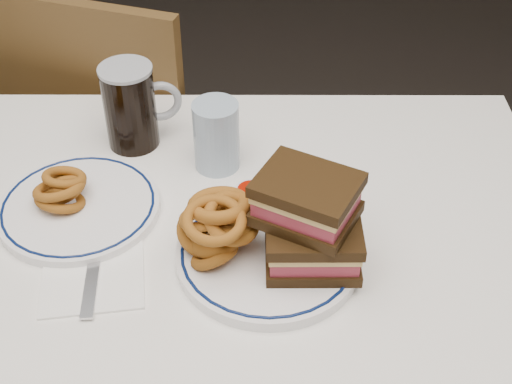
{
  "coord_description": "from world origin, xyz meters",
  "views": [
    {
      "loc": [
        0.17,
        -0.71,
        1.48
      ],
      "look_at": [
        0.16,
        0.04,
        0.84
      ],
      "focal_mm": 50.0,
      "sensor_mm": 36.0,
      "label": 1
    }
  ],
  "objects_px": {
    "reuben_sandwich": "(310,222)",
    "far_plate": "(79,207)",
    "beer_mug": "(132,106)",
    "chair_far": "(125,146)",
    "main_plate": "(268,254)"
  },
  "relations": [
    {
      "from": "main_plate",
      "to": "reuben_sandwich",
      "type": "bearing_deg",
      "value": -12.37
    },
    {
      "from": "reuben_sandwich",
      "to": "far_plate",
      "type": "height_order",
      "value": "reuben_sandwich"
    },
    {
      "from": "beer_mug",
      "to": "far_plate",
      "type": "distance_m",
      "value": 0.2
    },
    {
      "from": "chair_far",
      "to": "far_plate",
      "type": "distance_m",
      "value": 0.58
    },
    {
      "from": "main_plate",
      "to": "far_plate",
      "type": "xyz_separation_m",
      "value": [
        -0.29,
        0.1,
        -0.0
      ]
    },
    {
      "from": "main_plate",
      "to": "far_plate",
      "type": "height_order",
      "value": "main_plate"
    },
    {
      "from": "chair_far",
      "to": "far_plate",
      "type": "height_order",
      "value": "chair_far"
    },
    {
      "from": "chair_far",
      "to": "main_plate",
      "type": "bearing_deg",
      "value": -62.32
    },
    {
      "from": "reuben_sandwich",
      "to": "beer_mug",
      "type": "relative_size",
      "value": 1.09
    },
    {
      "from": "chair_far",
      "to": "far_plate",
      "type": "xyz_separation_m",
      "value": [
        0.04,
        -0.52,
        0.27
      ]
    },
    {
      "from": "beer_mug",
      "to": "far_plate",
      "type": "relative_size",
      "value": 0.6
    },
    {
      "from": "beer_mug",
      "to": "far_plate",
      "type": "height_order",
      "value": "beer_mug"
    },
    {
      "from": "beer_mug",
      "to": "chair_far",
      "type": "bearing_deg",
      "value": 106.42
    },
    {
      "from": "reuben_sandwich",
      "to": "main_plate",
      "type": "bearing_deg",
      "value": 167.63
    },
    {
      "from": "chair_far",
      "to": "reuben_sandwich",
      "type": "height_order",
      "value": "chair_far"
    }
  ]
}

